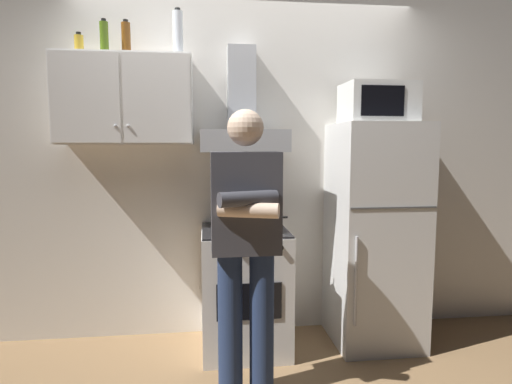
% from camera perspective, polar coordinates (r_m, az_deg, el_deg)
% --- Properties ---
extents(ground_plane, '(7.00, 7.00, 0.00)m').
position_cam_1_polar(ground_plane, '(3.06, 0.00, -21.92)').
color(ground_plane, olive).
extents(back_wall_tiled, '(4.80, 0.10, 2.70)m').
position_cam_1_polar(back_wall_tiled, '(3.30, -1.26, 4.59)').
color(back_wall_tiled, silver).
rests_on(back_wall_tiled, ground_plane).
extents(upper_cabinet, '(0.90, 0.37, 0.60)m').
position_cam_1_polar(upper_cabinet, '(3.11, -16.95, 11.60)').
color(upper_cabinet, white).
extents(stove_oven, '(0.60, 0.62, 0.87)m').
position_cam_1_polar(stove_oven, '(3.11, -1.51, -12.75)').
color(stove_oven, white).
rests_on(stove_oven, ground_plane).
extents(range_hood, '(0.60, 0.44, 0.75)m').
position_cam_1_polar(range_hood, '(3.07, -1.79, 9.08)').
color(range_hood, '#B7BABF').
extents(refrigerator, '(0.60, 0.62, 1.60)m').
position_cam_1_polar(refrigerator, '(3.24, 15.52, -5.47)').
color(refrigerator, silver).
rests_on(refrigerator, ground_plane).
extents(microwave, '(0.48, 0.37, 0.28)m').
position_cam_1_polar(microwave, '(3.21, 15.89, 11.29)').
color(microwave, silver).
rests_on(microwave, refrigerator).
extents(person_standing, '(0.38, 0.33, 1.64)m').
position_cam_1_polar(person_standing, '(2.40, -1.35, -6.89)').
color(person_standing, navy).
rests_on(person_standing, ground_plane).
extents(cooking_pot, '(0.30, 0.20, 0.10)m').
position_cam_1_polar(cooking_pot, '(2.89, 1.27, -4.14)').
color(cooking_pot, '#B7BABF').
rests_on(cooking_pot, stove_oven).
extents(bottle_olive_oil, '(0.06, 0.06, 0.23)m').
position_cam_1_polar(bottle_olive_oil, '(3.20, -19.57, 18.80)').
color(bottle_olive_oil, '#4C6B19').
rests_on(bottle_olive_oil, upper_cabinet).
extents(bottle_vodka_clear, '(0.07, 0.07, 0.33)m').
position_cam_1_polar(bottle_vodka_clear, '(3.18, -10.37, 20.01)').
color(bottle_vodka_clear, silver).
rests_on(bottle_vodka_clear, upper_cabinet).
extents(bottle_spice_jar, '(0.06, 0.06, 0.14)m').
position_cam_1_polar(bottle_spice_jar, '(3.22, -22.52, 17.74)').
color(bottle_spice_jar, gold).
rests_on(bottle_spice_jar, upper_cabinet).
extents(bottle_beer_brown, '(0.06, 0.06, 0.24)m').
position_cam_1_polar(bottle_beer_brown, '(3.21, -16.92, 18.92)').
color(bottle_beer_brown, brown).
rests_on(bottle_beer_brown, upper_cabinet).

